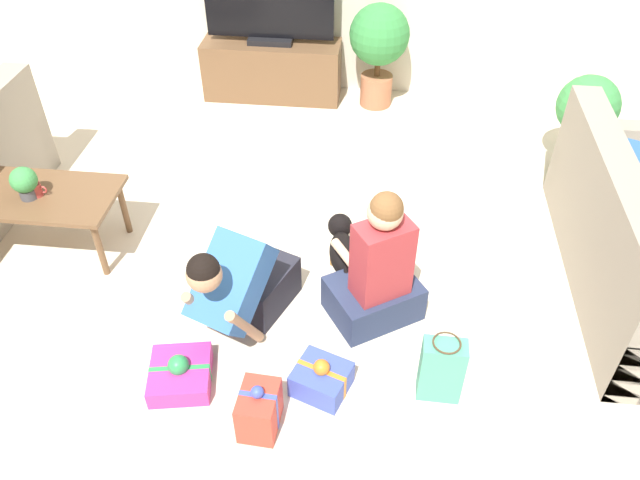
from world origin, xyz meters
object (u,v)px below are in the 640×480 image
Objects in this scene: person_kneeling at (242,285)px; person_sitting at (377,274)px; tv_console at (272,70)px; potted_plant_back_right at (379,43)px; dog at (342,247)px; potted_plant_corner_right at (586,112)px; tv at (269,7)px; tabletop_plant at (24,182)px; gift_bag_a at (441,370)px; gift_box_b at (180,374)px; mug at (36,190)px; gift_box_a at (321,379)px; coffee_table at (38,200)px; gift_box_c at (259,410)px.

person_kneeling is 0.79m from person_sitting.
tv_console is 2.96m from person_kneeling.
potted_plant_back_right is 1.60× the size of dog.
potted_plant_corner_right is 0.93× the size of person_kneeling.
tv is at bearing -79.90° from dog.
tabletop_plant is (-2.16, -2.37, -0.02)m from potted_plant_back_right.
tv is 3.00m from person_kneeling.
tabletop_plant is at bearing 161.34° from gift_bag_a.
tv_console is 5.73× the size of tabletop_plant.
gift_bag_a is (1.42, 0.08, 0.14)m from gift_box_b.
tv is at bearing 160.80° from potted_plant_corner_right.
potted_plant_back_right is at bearing 47.88° from mug.
tv_console reaches higher than gift_bag_a.
potted_plant_back_right is 2.73m from person_sitting.
dog is at bearing 88.46° from gift_box_a.
gift_box_b is (-0.81, -1.01, -0.14)m from dog.
person_sitting reaches higher than person_kneeling.
tv_console is 2.54m from dog.
mug is 0.09m from tabletop_plant.
gift_bag_a is at bearing 3.71° from gift_box_a.
potted_plant_back_right is 3.35m from gift_box_a.
potted_plant_corner_right is at bearing 21.02° from coffee_table.
potted_plant_back_right is 2.37m from dog.
tv reaches higher than gift_box_b.
gift_box_b is at bearing -38.52° from tabletop_plant.
gift_box_a is at bearing -24.95° from tabletop_plant.
dog is at bearing -69.95° from tv_console.
mug is (0.02, -0.02, 0.10)m from coffee_table.
tabletop_plant reaches higher than dog.
tv_console is at bearing 64.16° from coffee_table.
potted_plant_corner_right is 3.05m from gift_box_a.
tabletop_plant is (-2.04, -0.03, 0.38)m from dog.
tv_console is 2.65m from mug.
person_kneeling reaches higher than gift_box_b.
tv_console is 3.46m from gift_box_a.
gift_bag_a is at bearing -19.65° from coffee_table.
tabletop_plant is (-3.80, -1.50, 0.08)m from potted_plant_corner_right.
tv is 3.48m from gift_box_b.
person_sitting is 0.47m from dog.
potted_plant_corner_right is (2.64, -0.92, -0.36)m from tv.
gift_box_c reaches higher than gift_box_a.
coffee_table reaches higher than gift_bag_a.
person_sitting is 4.26× the size of tabletop_plant.
gift_box_a is (-0.26, -0.59, -0.26)m from person_sitting.
gift_box_b is at bearing 41.34° from dog.
tv_console is 2.16× the size of dog.
tabletop_plant is (-1.72, 1.20, 0.45)m from gift_box_c.
coffee_table is at bearing -132.63° from potted_plant_back_right.
gift_bag_a is at bearing -65.91° from tv_console.
gift_box_a is 0.40m from gift_box_c.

